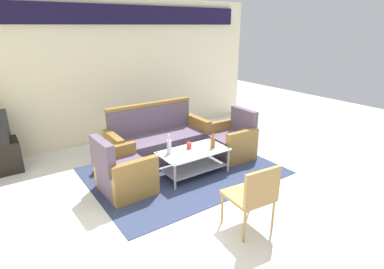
{
  "coord_description": "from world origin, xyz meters",
  "views": [
    {
      "loc": [
        -2.41,
        -3.0,
        2.28
      ],
      "look_at": [
        0.21,
        0.75,
        0.65
      ],
      "focal_mm": 28.83,
      "sensor_mm": 36.0,
      "label": 1
    }
  ],
  "objects_px": {
    "wicker_chair": "(254,193)",
    "couch": "(158,141)",
    "armchair_right": "(231,142)",
    "bottle_brown": "(213,142)",
    "bottle_clear": "(169,146)",
    "armchair_left": "(123,173)",
    "cup": "(189,146)",
    "coffee_table": "(193,159)"
  },
  "relations": [
    {
      "from": "wicker_chair",
      "to": "couch",
      "type": "bearing_deg",
      "value": 92.14
    },
    {
      "from": "couch",
      "to": "armchair_right",
      "type": "distance_m",
      "value": 1.33
    },
    {
      "from": "bottle_brown",
      "to": "wicker_chair",
      "type": "distance_m",
      "value": 1.62
    },
    {
      "from": "couch",
      "to": "bottle_brown",
      "type": "bearing_deg",
      "value": 115.52
    },
    {
      "from": "bottle_clear",
      "to": "couch",
      "type": "bearing_deg",
      "value": 73.48
    },
    {
      "from": "armchair_right",
      "to": "bottle_clear",
      "type": "xyz_separation_m",
      "value": [
        -1.35,
        -0.07,
        0.24
      ]
    },
    {
      "from": "couch",
      "to": "armchair_left",
      "type": "height_order",
      "value": "couch"
    },
    {
      "from": "armchair_left",
      "to": "cup",
      "type": "relative_size",
      "value": 8.5
    },
    {
      "from": "bottle_brown",
      "to": "coffee_table",
      "type": "bearing_deg",
      "value": 166.78
    },
    {
      "from": "armchair_left",
      "to": "bottle_clear",
      "type": "height_order",
      "value": "armchair_left"
    },
    {
      "from": "armchair_left",
      "to": "wicker_chair",
      "type": "bearing_deg",
      "value": 24.44
    },
    {
      "from": "bottle_clear",
      "to": "cup",
      "type": "relative_size",
      "value": 3.08
    },
    {
      "from": "couch",
      "to": "bottle_brown",
      "type": "xyz_separation_m",
      "value": [
        0.46,
        -0.99,
        0.19
      ]
    },
    {
      "from": "couch",
      "to": "wicker_chair",
      "type": "xyz_separation_m",
      "value": [
        -0.15,
        -2.49,
        0.18
      ]
    },
    {
      "from": "armchair_left",
      "to": "armchair_right",
      "type": "height_order",
      "value": "same"
    },
    {
      "from": "armchair_right",
      "to": "wicker_chair",
      "type": "relative_size",
      "value": 1.01
    },
    {
      "from": "armchair_left",
      "to": "cup",
      "type": "distance_m",
      "value": 1.15
    },
    {
      "from": "cup",
      "to": "bottle_brown",
      "type": "bearing_deg",
      "value": -30.4
    },
    {
      "from": "coffee_table",
      "to": "bottle_clear",
      "type": "distance_m",
      "value": 0.46
    },
    {
      "from": "armchair_left",
      "to": "wicker_chair",
      "type": "relative_size",
      "value": 1.01
    },
    {
      "from": "armchair_right",
      "to": "bottle_clear",
      "type": "bearing_deg",
      "value": 94.96
    },
    {
      "from": "couch",
      "to": "cup",
      "type": "relative_size",
      "value": 18.05
    },
    {
      "from": "couch",
      "to": "bottle_clear",
      "type": "xyz_separation_m",
      "value": [
        -0.23,
        -0.78,
        0.21
      ]
    },
    {
      "from": "coffee_table",
      "to": "bottle_brown",
      "type": "height_order",
      "value": "bottle_brown"
    },
    {
      "from": "armchair_left",
      "to": "wicker_chair",
      "type": "distance_m",
      "value": 1.91
    },
    {
      "from": "couch",
      "to": "coffee_table",
      "type": "distance_m",
      "value": 0.92
    },
    {
      "from": "couch",
      "to": "bottle_brown",
      "type": "distance_m",
      "value": 1.1
    },
    {
      "from": "armchair_left",
      "to": "coffee_table",
      "type": "distance_m",
      "value": 1.14
    },
    {
      "from": "bottle_clear",
      "to": "wicker_chair",
      "type": "height_order",
      "value": "wicker_chair"
    },
    {
      "from": "coffee_table",
      "to": "wicker_chair",
      "type": "relative_size",
      "value": 1.31
    },
    {
      "from": "couch",
      "to": "bottle_clear",
      "type": "height_order",
      "value": "couch"
    },
    {
      "from": "bottle_brown",
      "to": "armchair_left",
      "type": "bearing_deg",
      "value": 172.26
    },
    {
      "from": "coffee_table",
      "to": "bottle_brown",
      "type": "xyz_separation_m",
      "value": [
        0.33,
        -0.08,
        0.23
      ]
    },
    {
      "from": "coffee_table",
      "to": "bottle_clear",
      "type": "xyz_separation_m",
      "value": [
        -0.37,
        0.13,
        0.26
      ]
    },
    {
      "from": "bottle_clear",
      "to": "coffee_table",
      "type": "bearing_deg",
      "value": -19.05
    },
    {
      "from": "couch",
      "to": "bottle_brown",
      "type": "height_order",
      "value": "couch"
    },
    {
      "from": "armchair_right",
      "to": "bottle_clear",
      "type": "distance_m",
      "value": 1.37
    },
    {
      "from": "bottle_brown",
      "to": "wicker_chair",
      "type": "xyz_separation_m",
      "value": [
        -0.61,
        -1.5,
        -0.01
      ]
    },
    {
      "from": "coffee_table",
      "to": "bottle_brown",
      "type": "bearing_deg",
      "value": -13.22
    },
    {
      "from": "armchair_left",
      "to": "bottle_brown",
      "type": "bearing_deg",
      "value": 80.03
    },
    {
      "from": "couch",
      "to": "cup",
      "type": "bearing_deg",
      "value": 99.95
    },
    {
      "from": "armchair_left",
      "to": "armchair_right",
      "type": "relative_size",
      "value": 1.0
    }
  ]
}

